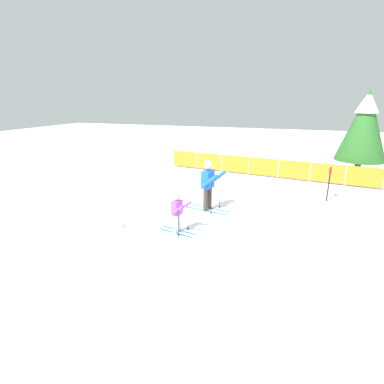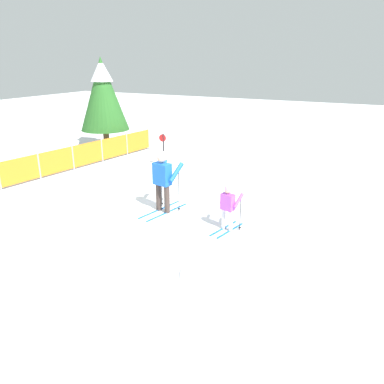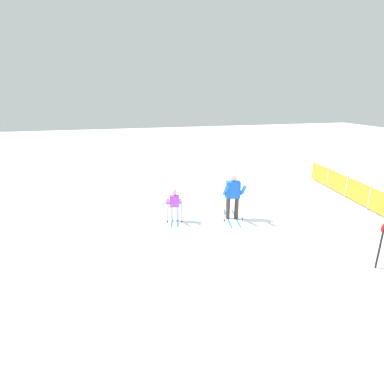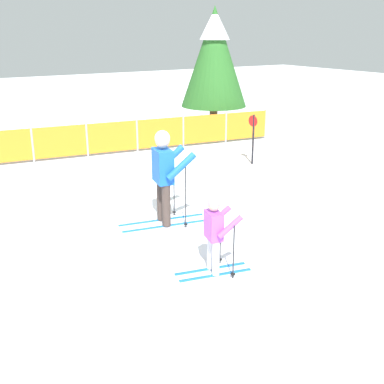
{
  "view_description": "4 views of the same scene",
  "coord_description": "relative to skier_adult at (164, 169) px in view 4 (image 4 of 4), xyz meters",
  "views": [
    {
      "loc": [
        2.58,
        -9.27,
        3.59
      ],
      "look_at": [
        -0.22,
        -1.3,
        0.95
      ],
      "focal_mm": 28.0,
      "sensor_mm": 36.0,
      "label": 1
    },
    {
      "loc": [
        -8.11,
        -5.17,
        3.93
      ],
      "look_at": [
        -0.45,
        -1.21,
        0.86
      ],
      "focal_mm": 35.0,
      "sensor_mm": 36.0,
      "label": 2
    },
    {
      "loc": [
        9.0,
        -3.95,
        4.2
      ],
      "look_at": [
        -0.37,
        -1.51,
        1.0
      ],
      "focal_mm": 28.0,
      "sensor_mm": 36.0,
      "label": 3
    },
    {
      "loc": [
        -3.87,
        -7.19,
        3.29
      ],
      "look_at": [
        -0.27,
        -1.39,
        0.99
      ],
      "focal_mm": 45.0,
      "sensor_mm": 36.0,
      "label": 4
    }
  ],
  "objects": [
    {
      "name": "ground_plane",
      "position": [
        0.05,
        0.14,
        -1.01
      ],
      "size": [
        60.0,
        60.0,
        0.0
      ],
      "primitive_type": "plane",
      "color": "white"
    },
    {
      "name": "skier_adult",
      "position": [
        0.0,
        0.0,
        0.0
      ],
      "size": [
        1.63,
        0.8,
        1.69
      ],
      "rotation": [
        0.0,
        0.0,
        -0.2
      ],
      "color": "#1966B2",
      "rests_on": "ground_plane"
    },
    {
      "name": "skier_child",
      "position": [
        -0.3,
        -1.99,
        -0.33
      ],
      "size": [
        1.11,
        0.55,
        1.15
      ],
      "rotation": [
        0.0,
        0.0,
        -0.22
      ],
      "color": "#1966B2",
      "rests_on": "ground_plane"
    },
    {
      "name": "safety_fence",
      "position": [
        1.21,
        5.19,
        -0.52
      ],
      "size": [
        9.88,
        1.38,
        0.98
      ],
      "rotation": [
        0.0,
        0.0,
        -0.13
      ],
      "color": "gray",
      "rests_on": "ground_plane"
    },
    {
      "name": "conifer_far",
      "position": [
        5.4,
        6.4,
        1.49
      ],
      "size": [
        2.18,
        2.18,
        4.04
      ],
      "color": "#4C3823",
      "rests_on": "ground_plane"
    },
    {
      "name": "trail_marker",
      "position": [
        3.85,
        2.35,
        -0.21
      ],
      "size": [
        0.06,
        0.28,
        1.27
      ],
      "color": "black",
      "rests_on": "ground_plane"
    },
    {
      "name": "snow_mound",
      "position": [
        -2.39,
        -2.33,
        -1.01
      ],
      "size": [
        1.04,
        0.88,
        0.41
      ],
      "primitive_type": "ellipsoid",
      "color": "white",
      "rests_on": "ground_plane"
    }
  ]
}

